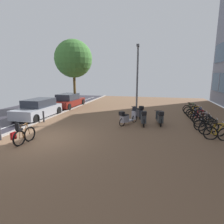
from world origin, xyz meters
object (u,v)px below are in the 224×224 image
(bicycle_rack_01, at_px, (212,129))
(lamp_post, at_px, (137,77))
(scooter_far, at_px, (126,118))
(bicycle_foreground, at_px, (23,135))
(scooter_mid, at_px, (138,112))
(bollard_near, at_px, (0,132))
(bicycle_rack_02, at_px, (206,126))
(bicycle_rack_07, at_px, (195,113))
(bicycle_rack_06, at_px, (197,115))
(parked_car_far, at_px, (68,101))
(bicycle_rack_05, at_px, (200,117))
(bicycle_rack_03, at_px, (205,122))
(bicycle_rack_00, at_px, (218,134))
(bicycle_rack_04, at_px, (203,120))
(scooter_near, at_px, (143,118))
(scooter_extra, at_px, (160,118))
(bicycle_rack_08, at_px, (192,111))
(bicycle_rack_09, at_px, (191,109))
(street_tree, at_px, (73,59))
(bollard_far, at_px, (44,117))
(parked_car_near, at_px, (38,109))

(bicycle_rack_01, height_order, lamp_post, lamp_post)
(scooter_far, bearing_deg, bicycle_foreground, -133.66)
(scooter_mid, xyz_separation_m, bollard_near, (-6.27, -6.29, -0.06))
(bicycle_foreground, xyz_separation_m, bicycle_rack_02, (8.94, 4.14, -0.07))
(bicycle_foreground, xyz_separation_m, bicycle_rack_07, (9.04, 7.90, -0.06))
(bicycle_rack_06, xyz_separation_m, parked_car_far, (-11.72, 2.72, 0.29))
(bicycle_rack_02, relative_size, bicycle_rack_05, 1.05)
(scooter_far, xyz_separation_m, parked_car_far, (-6.89, 5.42, 0.20))
(bicycle_rack_03, height_order, bicycle_rack_06, bicycle_rack_06)
(bicycle_foreground, bearing_deg, scooter_mid, 52.87)
(bicycle_rack_01, distance_m, bicycle_rack_07, 4.51)
(parked_car_far, height_order, bollard_near, parked_car_far)
(scooter_mid, bearing_deg, bicycle_rack_00, -41.12)
(bicycle_foreground, bearing_deg, bicycle_rack_02, 24.87)
(bicycle_rack_04, bearing_deg, bicycle_rack_01, -91.18)
(bicycle_rack_02, relative_size, bicycle_rack_04, 1.02)
(bicycle_foreground, height_order, bicycle_rack_03, bicycle_foreground)
(bicycle_rack_06, height_order, scooter_near, scooter_near)
(bicycle_rack_07, height_order, scooter_far, scooter_far)
(bicycle_rack_01, xyz_separation_m, scooter_extra, (-2.68, 1.54, 0.11))
(scooter_extra, bearing_deg, scooter_far, -166.92)
(bicycle_rack_08, distance_m, bicycle_rack_09, 0.75)
(bicycle_rack_01, distance_m, bollard_near, 10.99)
(bicycle_rack_03, bearing_deg, scooter_near, -174.40)
(street_tree, bearing_deg, bicycle_foreground, -78.66)
(bicycle_rack_02, distance_m, bollard_far, 10.38)
(bollard_near, bearing_deg, parked_car_near, 104.11)
(bicycle_rack_02, height_order, parked_car_near, parked_car_near)
(scooter_near, height_order, scooter_far, scooter_near)
(bicycle_rack_03, height_order, bicycle_rack_07, same)
(bicycle_rack_06, distance_m, bicycle_rack_08, 1.51)
(bicycle_rack_07, height_order, parked_car_near, parked_car_near)
(bicycle_rack_08, height_order, bollard_near, bicycle_rack_08)
(bicycle_rack_00, height_order, bicycle_rack_06, bicycle_rack_06)
(bicycle_rack_04, relative_size, bicycle_rack_05, 1.03)
(bicycle_foreground, xyz_separation_m, bicycle_rack_06, (9.07, 7.15, -0.05))
(bollard_near, bearing_deg, scooter_near, 33.25)
(bicycle_rack_04, bearing_deg, scooter_near, -163.50)
(parked_car_near, bearing_deg, bicycle_foreground, -61.77)
(bicycle_foreground, distance_m, scooter_extra, 8.05)
(scooter_far, bearing_deg, bollard_near, -142.57)
(bicycle_rack_03, distance_m, bollard_far, 10.55)
(bicycle_rack_06, height_order, parked_car_far, parked_car_far)
(scooter_far, distance_m, bollard_near, 7.15)
(bicycle_rack_09, relative_size, scooter_extra, 0.71)
(bicycle_rack_03, distance_m, bicycle_rack_04, 0.75)
(bicycle_rack_09, relative_size, scooter_mid, 0.78)
(bicycle_rack_04, distance_m, bollard_near, 11.90)
(bicycle_foreground, bearing_deg, bicycle_rack_01, 20.55)
(bicycle_rack_04, height_order, street_tree, street_tree)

